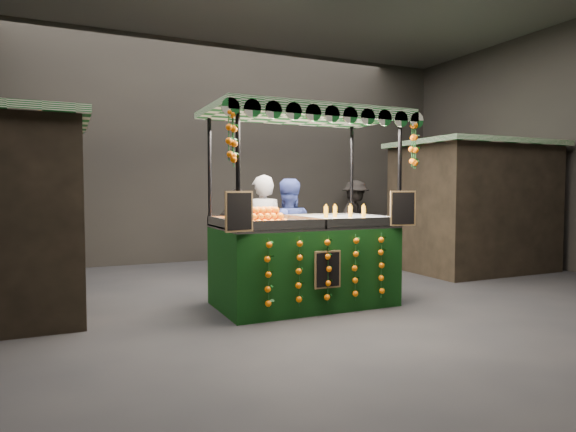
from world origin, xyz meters
name	(u,v)px	position (x,y,z in m)	size (l,w,h in m)	color
ground	(316,306)	(0.00, 0.00, 0.00)	(12.00, 12.00, 0.00)	black
market_hall	(317,63)	(0.00, 0.00, 3.38)	(12.10, 10.10, 5.05)	black
neighbour_stall_right	(473,206)	(4.40, 1.50, 1.31)	(3.00, 2.20, 2.60)	black
juice_stall	(305,245)	(-0.12, 0.12, 0.85)	(2.83, 1.66, 2.74)	black
vendor_grey	(262,234)	(-0.34, 1.21, 0.94)	(0.78, 0.63, 1.87)	slate
vendor_blue	(287,235)	(0.04, 1.09, 0.91)	(0.98, 0.82, 1.81)	navy
shopper_0	(2,235)	(-4.15, 3.10, 0.91)	(0.79, 0.70, 1.82)	black
shopper_1	(436,223)	(3.96, 2.09, 0.93)	(1.12, 1.04, 1.86)	black
shopper_2	(238,232)	(-0.20, 2.83, 0.84)	(1.06, 0.74, 1.67)	#282320
shopper_3	(355,218)	(3.45, 4.46, 0.94)	(1.39, 1.22, 1.87)	black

